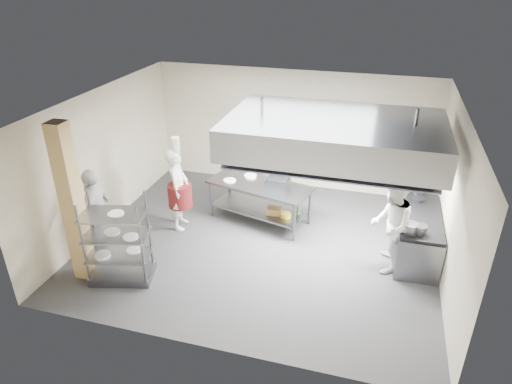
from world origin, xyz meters
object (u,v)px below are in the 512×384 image
(chef_head, at_px, (178,189))
(griddle, at_px, (278,185))
(cooking_range, at_px, (417,236))
(stockpot, at_px, (410,228))
(island, at_px, (260,202))
(chef_line, at_px, (390,225))
(chef_plating, at_px, (97,213))
(pass_rack, at_px, (117,239))

(chef_head, relative_size, griddle, 3.75)
(cooking_range, xyz_separation_m, stockpot, (-0.22, -0.73, 0.57))
(island, distance_m, griddle, 0.75)
(chef_line, relative_size, stockpot, 6.98)
(island, height_order, stockpot, stockpot)
(island, xyz_separation_m, stockpot, (3.15, -1.18, 0.54))
(cooking_range, xyz_separation_m, chef_plating, (-6.08, -1.67, 0.50))
(griddle, bearing_deg, chef_head, -158.58)
(chef_line, distance_m, griddle, 2.53)
(pass_rack, relative_size, chef_line, 0.88)
(chef_line, bearing_deg, griddle, -108.99)
(chef_line, height_order, stockpot, chef_line)
(pass_rack, relative_size, chef_plating, 0.91)
(chef_head, distance_m, chef_plating, 1.77)
(island, distance_m, chef_line, 3.04)
(chef_line, height_order, chef_plating, chef_line)
(pass_rack, xyz_separation_m, stockpot, (5.04, 1.57, 0.16))
(pass_rack, xyz_separation_m, chef_line, (4.69, 1.66, 0.11))
(island, height_order, griddle, griddle)
(chef_line, xyz_separation_m, chef_plating, (-5.51, -1.03, -0.03))
(pass_rack, xyz_separation_m, chef_head, (0.28, 2.01, 0.08))
(stockpot, bearing_deg, island, 159.47)
(pass_rack, bearing_deg, griddle, 33.37)
(island, height_order, chef_plating, chef_plating)
(chef_head, xyz_separation_m, griddle, (2.05, 0.56, 0.11))
(pass_rack, distance_m, griddle, 3.48)
(chef_plating, bearing_deg, cooking_range, 92.51)
(chef_plating, distance_m, griddle, 3.71)
(cooking_range, xyz_separation_m, griddle, (-2.93, 0.28, 0.61))
(island, relative_size, griddle, 4.63)
(chef_plating, bearing_deg, griddle, 108.83)
(chef_head, bearing_deg, chef_plating, 130.03)
(cooking_range, bearing_deg, griddle, 174.62)
(pass_rack, bearing_deg, cooking_range, 9.15)
(chef_head, distance_m, griddle, 2.13)
(chef_head, relative_size, chef_plating, 1.00)
(chef_head, bearing_deg, stockpot, -106.80)
(chef_line, bearing_deg, chef_plating, -77.21)
(chef_plating, height_order, stockpot, chef_plating)
(cooking_range, distance_m, chef_plating, 6.33)
(cooking_range, bearing_deg, pass_rack, -156.37)
(island, relative_size, chef_head, 1.24)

